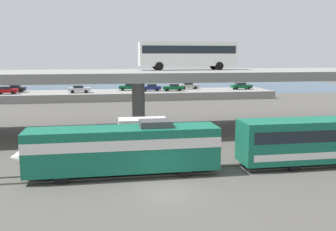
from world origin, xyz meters
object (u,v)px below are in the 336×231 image
(parked_car_0, at_px, (129,87))
(parked_car_6, at_px, (241,86))
(parked_car_2, at_px, (189,86))
(parked_car_5, at_px, (151,87))
(train_locomotive, at_px, (114,148))
(parked_car_1, at_px, (79,89))
(parked_car_4, at_px, (7,90))
(transit_bus_on_overpass, at_px, (188,53))
(parked_car_3, at_px, (14,89))
(service_truck_west, at_px, (134,133))
(parked_car_7, at_px, (173,87))

(parked_car_0, bearing_deg, parked_car_6, 175.84)
(parked_car_2, height_order, parked_car_5, same)
(parked_car_6, bearing_deg, train_locomotive, -119.93)
(parked_car_5, bearing_deg, parked_car_1, 5.41)
(parked_car_0, xyz_separation_m, parked_car_4, (-24.00, -3.88, 0.00))
(parked_car_6, bearing_deg, parked_car_4, -177.56)
(train_locomotive, bearing_deg, transit_bus_on_overpass, -118.42)
(parked_car_3, bearing_deg, parked_car_6, 178.34)
(parked_car_4, height_order, parked_car_6, same)
(parked_car_1, bearing_deg, parked_car_2, 11.06)
(service_truck_west, xyz_separation_m, parked_car_5, (7.02, 42.84, 0.71))
(service_truck_west, bearing_deg, parked_car_4, -62.61)
(service_truck_west, bearing_deg, transit_bus_on_overpass, -126.57)
(parked_car_2, bearing_deg, parked_car_5, -160.22)
(parked_car_0, bearing_deg, parked_car_3, 1.00)
(service_truck_west, distance_m, parked_car_6, 51.31)
(parked_car_1, relative_size, parked_car_2, 1.00)
(transit_bus_on_overpass, bearing_deg, train_locomotive, -118.42)
(transit_bus_on_overpass, height_order, parked_car_6, transit_bus_on_overpass)
(parked_car_1, bearing_deg, parked_car_5, 5.41)
(parked_car_0, bearing_deg, parked_car_2, -176.43)
(train_locomotive, bearing_deg, parked_car_0, -95.02)
(parked_car_2, xyz_separation_m, parked_car_5, (-8.96, -3.22, 0.00))
(train_locomotive, distance_m, parked_car_5, 51.27)
(parked_car_5, bearing_deg, parked_car_4, 3.00)
(service_truck_west, relative_size, parked_car_4, 1.68)
(parked_car_2, xyz_separation_m, parked_car_4, (-37.41, -4.71, -0.00))
(parked_car_2, bearing_deg, parked_car_4, -172.82)
(parked_car_0, relative_size, parked_car_3, 0.94)
(parked_car_3, bearing_deg, train_locomotive, 109.65)
(transit_bus_on_overpass, distance_m, parked_car_6, 39.25)
(parked_car_5, distance_m, parked_car_7, 4.75)
(parked_car_2, relative_size, parked_car_5, 1.00)
(parked_car_1, distance_m, parked_car_3, 13.61)
(train_locomotive, xyz_separation_m, parked_car_3, (-18.73, 52.44, 0.15))
(train_locomotive, xyz_separation_m, parked_car_1, (-5.54, 49.08, 0.15))
(parked_car_2, bearing_deg, transit_bus_on_overpass, -103.18)
(train_locomotive, bearing_deg, parked_car_6, -119.93)
(parked_car_0, height_order, parked_car_5, same)
(transit_bus_on_overpass, distance_m, parked_car_3, 45.29)
(train_locomotive, height_order, transit_bus_on_overpass, transit_bus_on_overpass)
(transit_bus_on_overpass, relative_size, parked_car_6, 2.66)
(train_locomotive, bearing_deg, parked_car_3, -70.35)
(transit_bus_on_overpass, distance_m, service_truck_west, 14.87)
(parked_car_1, height_order, parked_car_4, same)
(parked_car_6, bearing_deg, parked_car_2, 166.91)
(parked_car_6, relative_size, parked_car_7, 1.06)
(parked_car_1, xyz_separation_m, parked_car_5, (14.63, 1.39, -0.00))
(parked_car_1, bearing_deg, parked_car_3, 165.69)
(transit_bus_on_overpass, bearing_deg, parked_car_7, 82.64)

